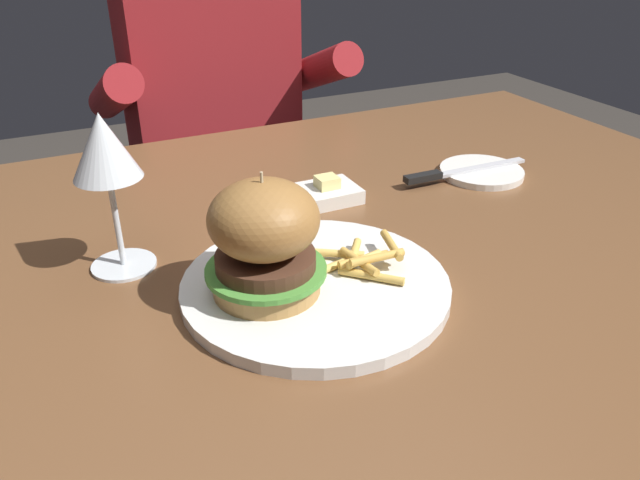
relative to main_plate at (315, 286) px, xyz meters
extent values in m
cube|color=brown|center=(0.04, 0.08, -0.03)|extent=(1.39, 0.95, 0.04)
cylinder|color=brown|center=(0.68, 0.50, -0.40)|extent=(0.06, 0.06, 0.70)
cylinder|color=white|center=(0.00, 0.00, 0.00)|extent=(0.29, 0.29, 0.01)
cylinder|color=#B78447|center=(-0.05, 0.00, 0.02)|extent=(0.11, 0.11, 0.02)
cylinder|color=#4C9338|center=(-0.05, 0.00, 0.03)|extent=(0.13, 0.13, 0.01)
cylinder|color=#4C2D1E|center=(-0.05, 0.00, 0.04)|extent=(0.10, 0.10, 0.02)
ellipsoid|color=#9C6A35|center=(-0.05, 0.00, 0.09)|extent=(0.11, 0.11, 0.08)
cylinder|color=#CCB78C|center=(-0.05, 0.00, 0.12)|extent=(0.00, 0.00, 0.05)
cylinder|color=#EABC5B|center=(0.02, 0.01, 0.01)|extent=(0.06, 0.02, 0.01)
cylinder|color=#E0B251|center=(0.05, -0.03, 0.01)|extent=(0.06, 0.06, 0.01)
cylinder|color=#EABC5B|center=(0.04, 0.03, 0.01)|extent=(0.07, 0.05, 0.01)
cylinder|color=gold|center=(0.05, 0.00, 0.02)|extent=(0.02, 0.06, 0.01)
cylinder|color=#EABC5B|center=(0.06, 0.00, 0.02)|extent=(0.05, 0.02, 0.01)
cylinder|color=gold|center=(0.06, 0.00, 0.02)|extent=(0.06, 0.01, 0.01)
cylinder|color=gold|center=(0.10, 0.00, 0.03)|extent=(0.02, 0.06, 0.01)
cylinder|color=gold|center=(0.07, -0.02, 0.03)|extent=(0.06, 0.01, 0.01)
cylinder|color=#E0B251|center=(0.06, 0.02, 0.02)|extent=(0.04, 0.05, 0.01)
cylinder|color=silver|center=(-0.18, 0.14, -0.01)|extent=(0.07, 0.07, 0.00)
cylinder|color=silver|center=(-0.18, 0.14, 0.05)|extent=(0.01, 0.01, 0.11)
cone|color=silver|center=(-0.18, 0.14, 0.14)|extent=(0.07, 0.07, 0.07)
cylinder|color=white|center=(0.37, 0.19, 0.00)|extent=(0.13, 0.13, 0.01)
cube|color=silver|center=(0.37, 0.19, 0.01)|extent=(0.16, 0.02, 0.00)
cube|color=black|center=(0.27, 0.19, 0.01)|extent=(0.06, 0.02, 0.01)
cube|color=white|center=(0.12, 0.21, 0.00)|extent=(0.09, 0.07, 0.02)
cube|color=#F4E58C|center=(0.12, 0.21, 0.02)|extent=(0.03, 0.03, 0.02)
cube|color=#282833|center=(0.14, 0.84, -0.52)|extent=(0.30, 0.22, 0.46)
cube|color=maroon|center=(0.14, 0.84, -0.03)|extent=(0.36, 0.20, 0.52)
cylinder|color=maroon|center=(-0.08, 0.76, 0.03)|extent=(0.07, 0.34, 0.18)
cylinder|color=maroon|center=(0.36, 0.76, 0.03)|extent=(0.07, 0.34, 0.18)
camera|label=1|loc=(-0.24, -0.52, 0.37)|focal=35.00mm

